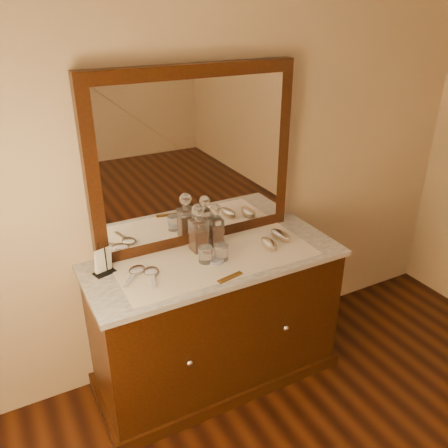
{
  "coord_description": "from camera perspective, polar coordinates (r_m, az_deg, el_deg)",
  "views": [
    {
      "loc": [
        -1.01,
        -0.04,
        2.14
      ],
      "look_at": [
        0.0,
        1.85,
        1.1
      ],
      "focal_mm": 37.24,
      "sensor_mm": 36.0,
      "label": 1
    }
  ],
  "objects": [
    {
      "name": "hand_mirror_inner",
      "position": [
        2.45,
        -8.85,
        -5.96
      ],
      "size": [
        0.1,
        0.21,
        0.02
      ],
      "color": "silver",
      "rests_on": "lace_runner"
    },
    {
      "name": "brush_far",
      "position": [
        2.78,
        6.96,
        -1.39
      ],
      "size": [
        0.09,
        0.16,
        0.04
      ],
      "color": "#8F7158",
      "rests_on": "lace_runner"
    },
    {
      "name": "mirror_glass",
      "position": [
        2.55,
        -3.32,
        7.77
      ],
      "size": [
        1.06,
        0.01,
        0.86
      ],
      "primitive_type": "cube",
      "color": "white",
      "rests_on": "marble_top"
    },
    {
      "name": "marble_top",
      "position": [
        2.59,
        -1.04,
        -4.43
      ],
      "size": [
        1.44,
        0.59,
        0.03
      ],
      "primitive_type": "cube",
      "color": "white",
      "rests_on": "dresser_cabinet"
    },
    {
      "name": "pin_dish",
      "position": [
        2.53,
        -0.9,
        -4.55
      ],
      "size": [
        0.09,
        0.09,
        0.01
      ],
      "primitive_type": "cylinder",
      "rotation": [
        0.0,
        0.0,
        -0.15
      ],
      "color": "white",
      "rests_on": "lace_runner"
    },
    {
      "name": "knob_left",
      "position": [
        2.5,
        -4.25,
        -16.63
      ],
      "size": [
        0.04,
        0.04,
        0.04
      ],
      "primitive_type": "sphere",
      "color": "silver",
      "rests_on": "dresser_cabinet"
    },
    {
      "name": "decanter_right",
      "position": [
        2.66,
        -1.03,
        -0.63
      ],
      "size": [
        0.08,
        0.08,
        0.25
      ],
      "color": "#8E3C14",
      "rests_on": "lace_runner"
    },
    {
      "name": "decanter_left",
      "position": [
        2.6,
        -3.13,
        -1.05
      ],
      "size": [
        0.09,
        0.09,
        0.28
      ],
      "color": "#8E3C14",
      "rests_on": "lace_runner"
    },
    {
      "name": "comb",
      "position": [
        2.39,
        0.76,
        -6.55
      ],
      "size": [
        0.15,
        0.06,
        0.01
      ],
      "primitive_type": "cube",
      "rotation": [
        0.0,
        0.0,
        0.19
      ],
      "color": "brown",
      "rests_on": "lace_runner"
    },
    {
      "name": "lace_runner",
      "position": [
        2.56,
        -0.84,
        -4.3
      ],
      "size": [
        1.1,
        0.45,
        0.0
      ],
      "primitive_type": "cube",
      "color": "white",
      "rests_on": "marble_top"
    },
    {
      "name": "tumblers",
      "position": [
        2.52,
        -1.3,
        -3.62
      ],
      "size": [
        0.17,
        0.09,
        0.09
      ],
      "color": "white",
      "rests_on": "lace_runner"
    },
    {
      "name": "dresser_plinth",
      "position": [
        3.07,
        -0.92,
        -17.37
      ],
      "size": [
        1.46,
        0.59,
        0.08
      ],
      "primitive_type": "cube",
      "color": "black",
      "rests_on": "floor"
    },
    {
      "name": "hand_mirror_outer",
      "position": [
        2.47,
        -10.79,
        -5.77
      ],
      "size": [
        0.18,
        0.2,
        0.02
      ],
      "color": "silver",
      "rests_on": "lace_runner"
    },
    {
      "name": "brush_near",
      "position": [
        2.68,
        5.57,
        -2.44
      ],
      "size": [
        0.07,
        0.15,
        0.04
      ],
      "color": "#8F7158",
      "rests_on": "lace_runner"
    },
    {
      "name": "napkin_rack",
      "position": [
        2.49,
        -14.61,
        -4.55
      ],
      "size": [
        0.12,
        0.09,
        0.16
      ],
      "color": "black",
      "rests_on": "marble_top"
    },
    {
      "name": "knob_right",
      "position": [
        2.74,
        7.57,
        -12.54
      ],
      "size": [
        0.04,
        0.04,
        0.04
      ],
      "primitive_type": "sphere",
      "color": "silver",
      "rests_on": "dresser_cabinet"
    },
    {
      "name": "mirror_frame",
      "position": [
        2.58,
        -3.64,
        7.98
      ],
      "size": [
        1.2,
        0.08,
        1.0
      ],
      "primitive_type": "cube",
      "color": "black",
      "rests_on": "marble_top"
    },
    {
      "name": "dresser_cabinet",
      "position": [
        2.83,
        -0.97,
        -11.89
      ],
      "size": [
        1.4,
        0.55,
        0.82
      ],
      "primitive_type": "cube",
      "color": "black",
      "rests_on": "floor"
    }
  ]
}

